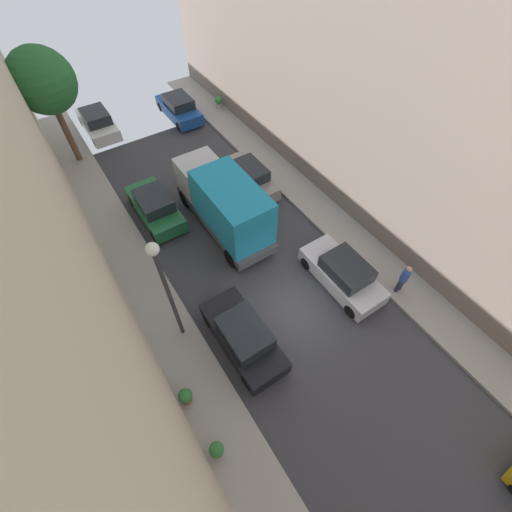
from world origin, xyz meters
name	(u,v)px	position (x,y,z in m)	size (l,w,h in m)	color
ground	(291,307)	(0.00, 0.00, 0.00)	(32.00, 32.00, 0.00)	#38383D
sidewalk_left	(191,367)	(-5.00, 0.00, 0.07)	(2.00, 44.00, 0.15)	gray
sidewalk_right	(372,257)	(5.00, 0.00, 0.07)	(2.00, 44.00, 0.15)	gray
parked_car_left_2	(244,336)	(-2.70, -0.31, 0.72)	(1.78, 4.20, 1.57)	black
parked_car_left_3	(155,207)	(-2.70, 8.54, 0.72)	(1.78, 4.20, 1.57)	#1E6638
parked_car_left_4	(98,123)	(-2.70, 18.18, 0.72)	(1.78, 4.20, 1.57)	white
parked_car_right_1	(343,274)	(2.70, -0.21, 0.72)	(1.78, 4.20, 1.57)	silver
parked_car_right_2	(248,178)	(2.70, 7.84, 0.72)	(1.78, 4.20, 1.57)	gray
parked_car_right_3	(179,108)	(2.70, 16.89, 0.72)	(1.78, 4.20, 1.57)	#194799
delivery_truck	(224,203)	(0.00, 5.74, 1.79)	(2.26, 6.60, 3.38)	#4C4C51
pedestrian	(404,278)	(4.54, -2.00, 1.07)	(0.40, 0.36, 1.72)	#2D334C
street_tree_0	(43,82)	(-4.82, 15.79, 4.98)	(3.36, 3.36, 6.55)	brown
potted_plant_0	(217,450)	(-5.58, -3.23, 0.64)	(0.50, 0.50, 0.84)	slate
potted_plant_1	(185,396)	(-5.69, -1.08, 0.57)	(0.52, 0.52, 0.77)	brown
potted_plant_2	(219,102)	(5.56, 16.31, 0.60)	(0.54, 0.54, 0.82)	#B2A899
lamp_post	(164,282)	(-4.60, 1.51, 3.91)	(0.44, 0.44, 5.74)	#333338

